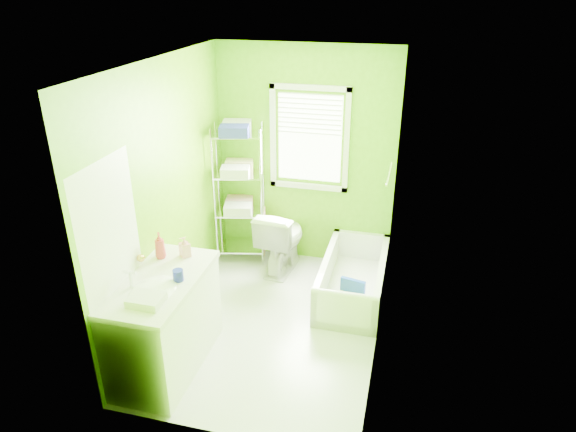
% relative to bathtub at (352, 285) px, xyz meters
% --- Properties ---
extents(ground, '(2.90, 2.90, 0.00)m').
position_rel_bathtub_xyz_m(ground, '(-0.72, -0.69, -0.15)').
color(ground, silver).
rests_on(ground, ground).
extents(room_envelope, '(2.14, 2.94, 2.62)m').
position_rel_bathtub_xyz_m(room_envelope, '(-0.72, -0.69, 1.40)').
color(room_envelope, '#5FA608').
rests_on(room_envelope, ground).
extents(window, '(0.92, 0.05, 1.22)m').
position_rel_bathtub_xyz_m(window, '(-0.67, 0.73, 1.47)').
color(window, white).
rests_on(window, ground).
extents(door, '(0.09, 0.80, 2.00)m').
position_rel_bathtub_xyz_m(door, '(-1.75, -1.69, 0.85)').
color(door, white).
rests_on(door, ground).
extents(right_wall_decor, '(0.04, 1.48, 1.17)m').
position_rel_bathtub_xyz_m(right_wall_decor, '(0.32, -0.71, 1.17)').
color(right_wall_decor, '#3B061A').
rests_on(right_wall_decor, ground).
extents(bathtub, '(0.67, 1.43, 0.46)m').
position_rel_bathtub_xyz_m(bathtub, '(0.00, 0.00, 0.00)').
color(bathtub, white).
rests_on(bathtub, ground).
extents(toilet, '(0.52, 0.83, 0.80)m').
position_rel_bathtub_xyz_m(toilet, '(-0.91, 0.40, 0.25)').
color(toilet, white).
rests_on(toilet, ground).
extents(vanity, '(0.62, 1.20, 1.15)m').
position_rel_bathtub_xyz_m(vanity, '(-1.47, -1.51, 0.33)').
color(vanity, white).
rests_on(vanity, ground).
extents(wire_shelf_unit, '(0.64, 0.52, 1.74)m').
position_rel_bathtub_xyz_m(wire_shelf_unit, '(-1.46, 0.52, 0.92)').
color(wire_shelf_unit, silver).
rests_on(wire_shelf_unit, ground).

